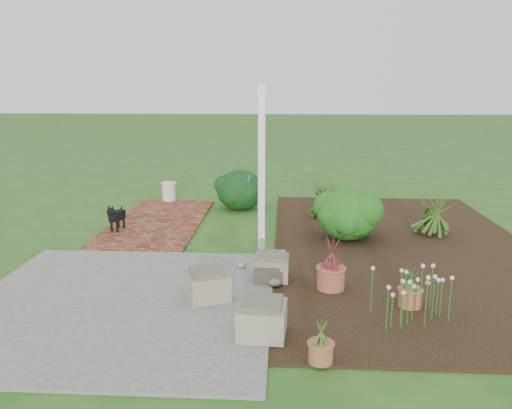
# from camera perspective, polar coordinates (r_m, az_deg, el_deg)

# --- Properties ---
(ground) EXTENTS (80.00, 80.00, 0.00)m
(ground) POSITION_cam_1_polar(r_m,az_deg,el_deg) (7.48, -1.72, -5.92)
(ground) COLOR #2B571B
(ground) RESTS_ON ground
(concrete_patio) EXTENTS (3.50, 3.50, 0.04)m
(concrete_patio) POSITION_cam_1_polar(r_m,az_deg,el_deg) (6.11, -15.16, -10.71)
(concrete_patio) COLOR #5F5F5D
(concrete_patio) RESTS_ON ground
(brick_path) EXTENTS (1.60, 3.50, 0.04)m
(brick_path) POSITION_cam_1_polar(r_m,az_deg,el_deg) (9.41, -11.16, -1.99)
(brick_path) COLOR maroon
(brick_path) RESTS_ON ground
(garden_bed) EXTENTS (4.00, 7.00, 0.03)m
(garden_bed) POSITION_cam_1_polar(r_m,az_deg,el_deg) (8.14, 16.49, -4.75)
(garden_bed) COLOR black
(garden_bed) RESTS_ON ground
(veranda_post) EXTENTS (0.10, 0.10, 2.50)m
(veranda_post) POSITION_cam_1_polar(r_m,az_deg,el_deg) (7.24, 0.66, 3.68)
(veranda_post) COLOR white
(veranda_post) RESTS_ON ground
(stone_trough_near) EXTENTS (0.50, 0.50, 0.31)m
(stone_trough_near) POSITION_cam_1_polar(r_m,az_deg,el_deg) (5.10, 0.71, -13.06)
(stone_trough_near) COLOR #766D58
(stone_trough_near) RESTS_ON concrete_patio
(stone_trough_mid) EXTENTS (0.60, 0.60, 0.30)m
(stone_trough_mid) POSITION_cam_1_polar(r_m,az_deg,el_deg) (5.94, -5.53, -9.21)
(stone_trough_mid) COLOR gray
(stone_trough_mid) RESTS_ON concrete_patio
(stone_trough_far) EXTENTS (0.44, 0.44, 0.29)m
(stone_trough_far) POSITION_cam_1_polar(r_m,az_deg,el_deg) (6.49, 1.80, -7.25)
(stone_trough_far) COLOR #796B5B
(stone_trough_far) RESTS_ON concrete_patio
(black_dog) EXTENTS (0.20, 0.51, 0.44)m
(black_dog) POSITION_cam_1_polar(r_m,az_deg,el_deg) (8.91, -15.71, -1.23)
(black_dog) COLOR black
(black_dog) RESTS_ON brick_path
(cream_ceramic_urn) EXTENTS (0.35, 0.35, 0.39)m
(cream_ceramic_urn) POSITION_cam_1_polar(r_m,az_deg,el_deg) (11.03, -9.93, 1.46)
(cream_ceramic_urn) COLOR beige
(cream_ceramic_urn) RESTS_ON brick_path
(evergreen_shrub) EXTENTS (1.13, 1.13, 0.86)m
(evergreen_shrub) POSITION_cam_1_polar(r_m,az_deg,el_deg) (8.28, 10.47, -0.88)
(evergreen_shrub) COLOR #0B3B0D
(evergreen_shrub) RESTS_ON garden_bed
(agapanthus_clump_back) EXTENTS (1.14, 1.14, 0.81)m
(agapanthus_clump_back) POSITION_cam_1_polar(r_m,az_deg,el_deg) (8.85, 19.54, -0.70)
(agapanthus_clump_back) COLOR #1C3C0F
(agapanthus_clump_back) RESTS_ON garden_bed
(agapanthus_clump_front) EXTENTS (1.10, 1.10, 0.76)m
(agapanthus_clump_front) POSITION_cam_1_polar(r_m,az_deg,el_deg) (9.58, 7.84, 0.83)
(agapanthus_clump_front) COLOR #193F10
(agapanthus_clump_front) RESTS_ON garden_bed
(pink_flower_patch) EXTENTS (1.10, 1.10, 0.55)m
(pink_flower_patch) POSITION_cam_1_polar(r_m,az_deg,el_deg) (5.63, 17.21, -9.86)
(pink_flower_patch) COLOR #113D0F
(pink_flower_patch) RESTS_ON garden_bed
(terracotta_pot_bronze) EXTENTS (0.40, 0.40, 0.28)m
(terracotta_pot_bronze) POSITION_cam_1_polar(r_m,az_deg,el_deg) (6.27, 8.53, -8.28)
(terracotta_pot_bronze) COLOR #9C5235
(terracotta_pot_bronze) RESTS_ON garden_bed
(terracotta_pot_small_left) EXTENTS (0.28, 0.28, 0.21)m
(terracotta_pot_small_left) POSITION_cam_1_polar(r_m,az_deg,el_deg) (6.00, 17.18, -10.10)
(terracotta_pot_small_left) COLOR #B8593E
(terracotta_pot_small_left) RESTS_ON garden_bed
(terracotta_pot_small_right) EXTENTS (0.27, 0.27, 0.19)m
(terracotta_pot_small_right) POSITION_cam_1_polar(r_m,az_deg,el_deg) (4.73, 7.40, -16.37)
(terracotta_pot_small_right) COLOR #975633
(terracotta_pot_small_right) RESTS_ON garden_bed
(purple_flowering_bush) EXTENTS (1.21, 1.21, 0.82)m
(purple_flowering_bush) POSITION_cam_1_polar(r_m,az_deg,el_deg) (10.26, -1.84, 1.78)
(purple_flowering_bush) COLOR black
(purple_flowering_bush) RESTS_ON ground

